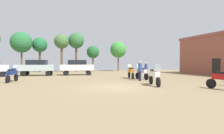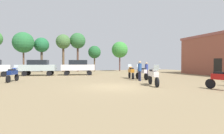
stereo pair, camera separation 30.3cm
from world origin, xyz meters
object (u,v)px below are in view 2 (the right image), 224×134
object	(u,v)px
tree_7	(23,43)
tree_6	(94,52)
motorcycle_7	(131,72)
tree_1	(78,41)
person_1	(140,69)
car_3	(38,66)
tree_2	(42,45)
tree_8	(63,42)
motorcycle_2	(223,78)
motorcycle_5	(142,72)
car_1	(78,66)
person_2	(146,69)
tree_3	(120,50)
motorcycle_3	(13,73)
motorcycle_8	(153,75)

from	to	relation	value
tree_7	tree_6	bearing A→B (deg)	5.80
motorcycle_7	tree_1	distance (m)	17.63
person_1	tree_1	size ratio (longest dim) A/B	0.25
person_1	tree_1	distance (m)	19.80
car_3	tree_2	distance (m)	9.90
tree_6	tree_8	size ratio (longest dim) A/B	0.72
car_3	tree_1	bearing A→B (deg)	-24.88
motorcycle_2	tree_2	distance (m)	28.65
motorcycle_5	tree_6	distance (m)	17.96
car_1	car_3	world-z (taller)	same
motorcycle_5	motorcycle_2	bearing A→B (deg)	-86.33
car_3	person_2	size ratio (longest dim) A/B	2.66
car_3	person_2	distance (m)	13.65
car_3	person_2	bearing A→B (deg)	-113.39
motorcycle_2	person_2	world-z (taller)	person_2
car_3	person_1	bearing A→B (deg)	-127.70
motorcycle_5	tree_3	distance (m)	17.84
tree_8	person_2	bearing A→B (deg)	-63.31
car_1	tree_8	xyz separation A→B (m)	(-1.55, 9.30, 4.15)
car_3	tree_3	size ratio (longest dim) A/B	0.79
motorcycle_5	person_1	bearing A→B (deg)	-130.98
tree_2	tree_3	world-z (taller)	tree_2
tree_8	motorcycle_3	bearing A→B (deg)	-106.84
person_1	tree_3	world-z (taller)	tree_3
person_1	person_2	distance (m)	3.41
tree_7	motorcycle_7	bearing A→B (deg)	-50.74
motorcycle_5	person_2	xyz separation A→B (m)	(1.28, 1.41, 0.27)
motorcycle_8	car_1	size ratio (longest dim) A/B	0.51
motorcycle_2	motorcycle_5	world-z (taller)	motorcycle_5
tree_2	tree_3	xyz separation A→B (m)	(14.34, -0.91, -0.52)
car_1	person_2	size ratio (longest dim) A/B	2.64
motorcycle_7	person_1	bearing A→B (deg)	-84.59
tree_8	car_3	bearing A→B (deg)	-111.39
tree_3	tree_7	xyz separation A→B (m)	(-17.01, -0.61, 0.78)
motorcycle_2	tree_2	bearing A→B (deg)	-78.39
person_1	tree_7	xyz separation A→B (m)	(-12.32, 17.72, 3.88)
car_1	tree_7	xyz separation A→B (m)	(-7.90, 8.26, 3.77)
motorcycle_7	person_2	world-z (taller)	person_2
person_1	tree_2	distance (m)	21.82
motorcycle_3	tree_1	size ratio (longest dim) A/B	0.29
motorcycle_7	tree_2	bearing A→B (deg)	130.32
person_2	tree_2	world-z (taller)	tree_2
motorcycle_5	person_2	size ratio (longest dim) A/B	1.24
car_1	motorcycle_8	bearing A→B (deg)	-155.60
car_1	tree_3	size ratio (longest dim) A/B	0.78
motorcycle_7	tree_8	xyz separation A→B (m)	(-6.16, 16.34, 4.59)
motorcycle_2	car_3	size ratio (longest dim) A/B	0.47
motorcycle_5	tree_6	size ratio (longest dim) A/B	0.43
motorcycle_5	motorcycle_8	distance (m)	4.85
motorcycle_5	tree_3	size ratio (longest dim) A/B	0.37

